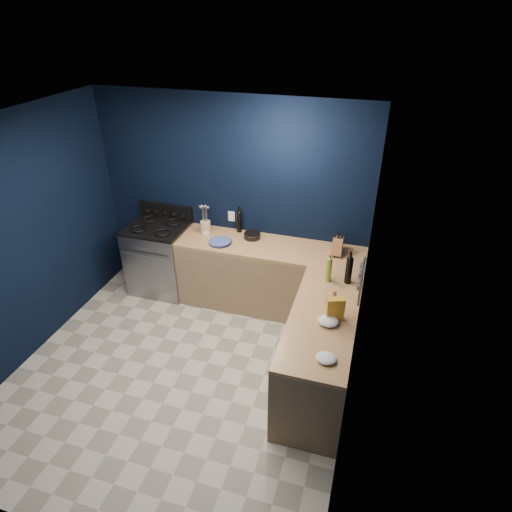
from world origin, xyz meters
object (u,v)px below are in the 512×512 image
at_px(gas_range, 160,259).
at_px(plate_stack, 220,242).
at_px(knife_block, 338,246).
at_px(utensil_crock, 206,227).
at_px(crouton_bag, 335,309).

distance_m(gas_range, plate_stack, 1.03).
distance_m(plate_stack, knife_block, 1.43).
relative_size(plate_stack, utensil_crock, 1.67).
xyz_separation_m(plate_stack, knife_block, (1.41, 0.16, 0.09)).
height_order(utensil_crock, knife_block, knife_block).
xyz_separation_m(gas_range, crouton_bag, (2.47, -1.16, 0.56)).
bearing_deg(crouton_bag, knife_block, 76.58).
bearing_deg(gas_range, utensil_crock, 10.43).
relative_size(gas_range, knife_block, 4.44).
relative_size(plate_stack, knife_block, 1.29).
relative_size(knife_block, crouton_bag, 0.85).
bearing_deg(utensil_crock, gas_range, -169.57).
bearing_deg(gas_range, crouton_bag, -25.25).
relative_size(utensil_crock, knife_block, 0.78).
relative_size(gas_range, plate_stack, 3.43).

